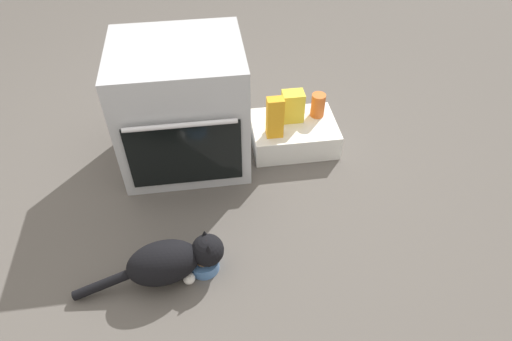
% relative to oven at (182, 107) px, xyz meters
% --- Properties ---
extents(ground, '(8.00, 8.00, 0.00)m').
position_rel_oven_xyz_m(ground, '(0.02, -0.42, -0.34)').
color(ground, '#56514C').
extents(oven, '(0.66, 0.61, 0.68)m').
position_rel_oven_xyz_m(oven, '(0.00, 0.00, 0.00)').
color(oven, '#B7BABF').
rests_on(oven, ground).
extents(pantry_cabinet, '(0.48, 0.35, 0.15)m').
position_rel_oven_xyz_m(pantry_cabinet, '(0.61, 0.01, -0.26)').
color(pantry_cabinet, white).
rests_on(pantry_cabinet, ground).
extents(food_bowl, '(0.14, 0.14, 0.09)m').
position_rel_oven_xyz_m(food_bowl, '(0.05, -0.78, -0.30)').
color(food_bowl, '#4C7AB7').
rests_on(food_bowl, ground).
extents(cat, '(0.66, 0.24, 0.21)m').
position_rel_oven_xyz_m(cat, '(-0.09, -0.80, -0.23)').
color(cat, black).
rests_on(cat, ground).
extents(snack_bag, '(0.12, 0.09, 0.18)m').
position_rel_oven_xyz_m(snack_bag, '(0.61, 0.05, -0.10)').
color(snack_bag, yellow).
rests_on(snack_bag, pantry_cabinet).
extents(juice_carton, '(0.09, 0.06, 0.24)m').
position_rel_oven_xyz_m(juice_carton, '(0.48, -0.07, -0.07)').
color(juice_carton, orange).
rests_on(juice_carton, pantry_cabinet).
extents(sauce_jar, '(0.08, 0.08, 0.14)m').
position_rel_oven_xyz_m(sauce_jar, '(0.76, 0.07, -0.12)').
color(sauce_jar, '#D16023').
rests_on(sauce_jar, pantry_cabinet).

